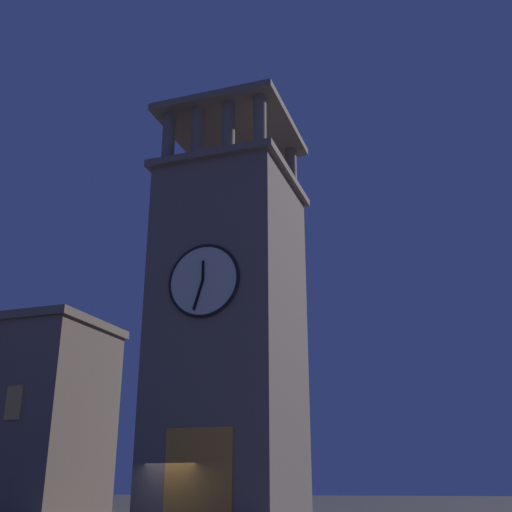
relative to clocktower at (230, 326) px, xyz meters
name	(u,v)px	position (x,y,z in m)	size (l,w,h in m)	color
clocktower	(230,326)	(0.00, 0.00, 0.00)	(7.13, 7.81, 24.40)	#75665B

